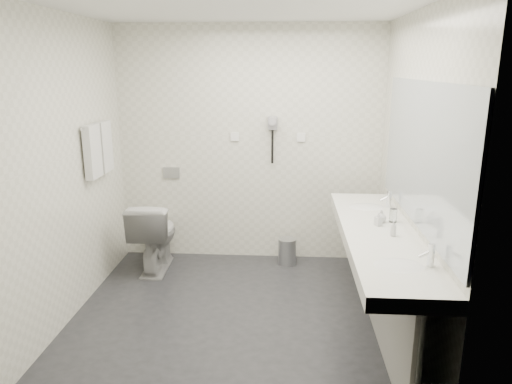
{
  "coord_description": "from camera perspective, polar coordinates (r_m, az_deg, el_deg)",
  "views": [
    {
      "loc": [
        0.4,
        -3.69,
        2.08
      ],
      "look_at": [
        0.15,
        0.15,
        1.05
      ],
      "focal_mm": 33.31,
      "sensor_mm": 36.0,
      "label": 1
    }
  ],
  "objects": [
    {
      "name": "floor",
      "position": [
        4.26,
        -2.22,
        -14.29
      ],
      "size": [
        2.8,
        2.8,
        0.0
      ],
      "primitive_type": "plane",
      "color": "#242428",
      "rests_on": "ground"
    },
    {
      "name": "ceiling",
      "position": [
        3.74,
        -2.63,
        21.41
      ],
      "size": [
        2.8,
        2.8,
        0.0
      ],
      "primitive_type": "plane",
      "rotation": [
        3.14,
        0.0,
        0.0
      ],
      "color": "white",
      "rests_on": "wall_back"
    },
    {
      "name": "wall_back",
      "position": [
        5.08,
        -0.84,
        5.55
      ],
      "size": [
        2.8,
        0.0,
        2.8
      ],
      "primitive_type": "plane",
      "rotation": [
        1.57,
        0.0,
        0.0
      ],
      "color": "silver",
      "rests_on": "floor"
    },
    {
      "name": "wall_front",
      "position": [
        2.57,
        -5.5,
        -3.94
      ],
      "size": [
        2.8,
        0.0,
        2.8
      ],
      "primitive_type": "plane",
      "rotation": [
        -1.57,
        0.0,
        0.0
      ],
      "color": "silver",
      "rests_on": "floor"
    },
    {
      "name": "wall_left",
      "position": [
        4.19,
        -21.81,
        2.48
      ],
      "size": [
        0.0,
        2.6,
        2.6
      ],
      "primitive_type": "plane",
      "rotation": [
        1.57,
        0.0,
        1.57
      ],
      "color": "silver",
      "rests_on": "floor"
    },
    {
      "name": "wall_right",
      "position": [
        3.91,
        18.44,
        1.96
      ],
      "size": [
        0.0,
        2.6,
        2.6
      ],
      "primitive_type": "plane",
      "rotation": [
        1.57,
        0.0,
        -1.57
      ],
      "color": "silver",
      "rests_on": "floor"
    },
    {
      "name": "vanity_counter",
      "position": [
        3.79,
        14.58,
        -5.27
      ],
      "size": [
        0.55,
        2.2,
        0.1
      ],
      "primitive_type": "cube",
      "color": "white",
      "rests_on": "floor"
    },
    {
      "name": "vanity_panel",
      "position": [
        3.96,
        14.53,
        -11.06
      ],
      "size": [
        0.03,
        2.15,
        0.75
      ],
      "primitive_type": "cube",
      "color": "gray",
      "rests_on": "floor"
    },
    {
      "name": "vanity_post_near",
      "position": [
        3.09,
        18.77,
        -19.43
      ],
      "size": [
        0.06,
        0.06,
        0.75
      ],
      "primitive_type": "cylinder",
      "color": "silver",
      "rests_on": "floor"
    },
    {
      "name": "vanity_post_far",
      "position": [
        4.9,
        12.71,
        -5.77
      ],
      "size": [
        0.06,
        0.06,
        0.75
      ],
      "primitive_type": "cylinder",
      "color": "silver",
      "rests_on": "floor"
    },
    {
      "name": "mirror",
      "position": [
        3.68,
        19.22,
        4.29
      ],
      "size": [
        0.02,
        2.2,
        1.05
      ],
      "primitive_type": "cube",
      "color": "#B2BCC6",
      "rests_on": "wall_right"
    },
    {
      "name": "basin_near",
      "position": [
        3.19,
        16.73,
        -8.68
      ],
      "size": [
        0.4,
        0.31,
        0.05
      ],
      "primitive_type": "ellipsoid",
      "color": "white",
      "rests_on": "vanity_counter"
    },
    {
      "name": "basin_far",
      "position": [
        4.39,
        13.09,
        -1.93
      ],
      "size": [
        0.4,
        0.31,
        0.05
      ],
      "primitive_type": "ellipsoid",
      "color": "white",
      "rests_on": "vanity_counter"
    },
    {
      "name": "faucet_near",
      "position": [
        3.2,
        20.28,
        -7.13
      ],
      "size": [
        0.04,
        0.04,
        0.15
      ],
      "primitive_type": "cylinder",
      "color": "silver",
      "rests_on": "vanity_counter"
    },
    {
      "name": "faucet_far",
      "position": [
        4.4,
        15.66,
        -0.83
      ],
      "size": [
        0.04,
        0.04,
        0.15
      ],
      "primitive_type": "cylinder",
      "color": "silver",
      "rests_on": "vanity_counter"
    },
    {
      "name": "soap_bottle_a",
      "position": [
        3.88,
        14.49,
        -3.16
      ],
      "size": [
        0.07,
        0.07,
        0.11
      ],
      "primitive_type": "imported",
      "rotation": [
        0.0,
        0.0,
        0.61
      ],
      "color": "beige",
      "rests_on": "vanity_counter"
    },
    {
      "name": "soap_bottle_b",
      "position": [
        3.97,
        14.81,
        -2.83
      ],
      "size": [
        0.11,
        0.11,
        0.1
      ],
      "primitive_type": "imported",
      "rotation": [
        0.0,
        0.0,
        -0.93
      ],
      "color": "beige",
      "rests_on": "vanity_counter"
    },
    {
      "name": "soap_bottle_c",
      "position": [
        3.68,
        16.17,
        -4.18
      ],
      "size": [
        0.06,
        0.06,
        0.12
      ],
      "primitive_type": "imported",
      "rotation": [
        0.0,
        0.0,
        -0.34
      ],
      "color": "beige",
      "rests_on": "vanity_counter"
    },
    {
      "name": "glass_left",
      "position": [
        4.0,
        16.15,
        -2.72
      ],
      "size": [
        0.07,
        0.07,
        0.11
      ],
      "primitive_type": "cylinder",
      "rotation": [
        0.0,
        0.0,
        0.12
      ],
      "color": "silver",
      "rests_on": "vanity_counter"
    },
    {
      "name": "toilet",
      "position": [
        5.07,
        -12.09,
        -5.05
      ],
      "size": [
        0.44,
        0.75,
        0.75
      ],
      "primitive_type": "imported",
      "rotation": [
        0.0,
        0.0,
        3.17
      ],
      "color": "white",
      "rests_on": "floor"
    },
    {
      "name": "flush_plate",
      "position": [
        5.26,
        -10.12,
        2.31
      ],
      "size": [
        0.18,
        0.02,
        0.12
      ],
      "primitive_type": "cube",
      "color": "#B2B5BA",
      "rests_on": "wall_back"
    },
    {
      "name": "pedal_bin",
      "position": [
        5.16,
        3.77,
        -7.21
      ],
      "size": [
        0.22,
        0.22,
        0.27
      ],
      "primitive_type": "cylinder",
      "rotation": [
        0.0,
        0.0,
        0.12
      ],
      "color": "#B2B5BA",
      "rests_on": "floor"
    },
    {
      "name": "bin_lid",
      "position": [
        5.11,
        3.8,
        -5.71
      ],
      "size": [
        0.2,
        0.2,
        0.02
      ],
      "primitive_type": "cylinder",
      "color": "#B2B5BA",
      "rests_on": "pedal_bin"
    },
    {
      "name": "towel_rail",
      "position": [
        4.62,
        -18.71,
        7.6
      ],
      "size": [
        0.02,
        0.62,
        0.02
      ],
      "primitive_type": "cylinder",
      "rotation": [
        1.57,
        0.0,
        0.0
      ],
      "color": "silver",
      "rests_on": "wall_left"
    },
    {
      "name": "towel_near",
      "position": [
        4.52,
        -19.03,
        4.6
      ],
      "size": [
        0.07,
        0.24,
        0.48
      ],
      "primitive_type": "cube",
      "color": "silver",
      "rests_on": "towel_rail"
    },
    {
      "name": "towel_far",
      "position": [
        4.78,
        -17.76,
        5.22
      ],
      "size": [
        0.07,
        0.24,
        0.48
      ],
      "primitive_type": "cube",
      "color": "silver",
      "rests_on": "towel_rail"
    },
    {
      "name": "dryer_cradle",
      "position": [
        5.0,
        2.01,
        8.29
      ],
      "size": [
        0.1,
        0.04,
        0.14
      ],
      "primitive_type": "cube",
      "color": "#9B9AA0",
      "rests_on": "wall_back"
    },
    {
      "name": "dryer_barrel",
      "position": [
        4.93,
        1.99,
        8.54
      ],
      "size": [
        0.08,
        0.14,
        0.08
      ],
      "primitive_type": "cylinder",
      "rotation": [
        1.57,
        0.0,
        0.0
      ],
      "color": "#9B9AA0",
      "rests_on": "dryer_cradle"
    },
    {
      "name": "dryer_cord",
      "position": [
        5.02,
        1.98,
        5.43
      ],
      "size": [
        0.02,
        0.02,
        0.35
      ],
      "primitive_type": "cylinder",
      "color": "black",
      "rests_on": "dryer_cradle"
    },
    {
      "name": "switch_plate_a",
      "position": [
        5.07,
        -2.55,
        6.65
      ],
      "size": [
        0.09,
        0.02,
        0.09
      ],
      "primitive_type": "cube",
      "color": "white",
      "rests_on": "wall_back"
    },
    {
      "name": "switch_plate_b",
      "position": [
        5.04,
        5.44,
        6.56
      ],
      "size": [
        0.09,
        0.02,
        0.09
      ],
      "primitive_type": "cube",
      "color": "white",
      "rests_on": "wall_back"
    }
  ]
}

